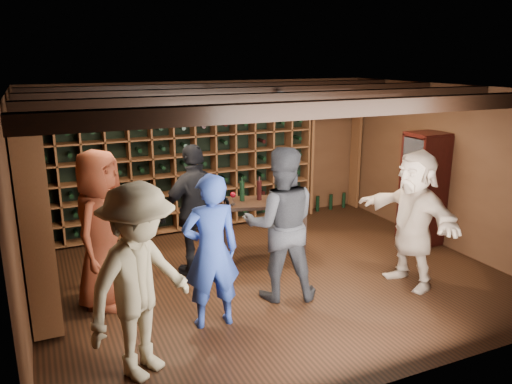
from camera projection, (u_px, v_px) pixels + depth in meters
name	position (u px, v px, depth m)	size (l,w,h in m)	color
ground	(272.00, 276.00, 6.79)	(6.00, 6.00, 0.00)	black
room_shell	(272.00, 96.00, 6.19)	(6.00, 6.00, 6.00)	#4D2C1A
wine_rack_back	(184.00, 164.00, 8.33)	(4.65, 0.30, 2.20)	brown
wine_rack_left	(35.00, 204.00, 6.10)	(0.30, 2.65, 2.20)	brown
crate_shelf	(334.00, 129.00, 9.36)	(1.20, 0.32, 2.07)	brown
display_cabinet	(423.00, 191.00, 7.80)	(0.55, 0.50, 1.75)	black
man_blue_shirt	(211.00, 251.00, 5.37)	(0.63, 0.41, 1.73)	navy
man_grey_suit	(281.00, 224.00, 6.00)	(0.92, 0.71, 1.89)	black
guest_red_floral	(101.00, 229.00, 5.81)	(0.93, 0.60, 1.89)	maroon
guest_woman_black	(196.00, 211.00, 6.65)	(1.06, 0.44, 1.80)	black
guest_khaki	(140.00, 282.00, 4.49)	(1.20, 0.69, 1.85)	gray
guest_beige	(413.00, 219.00, 6.36)	(1.66, 0.53, 1.79)	tan
tasting_table	(263.00, 208.00, 7.15)	(1.31, 0.89, 1.18)	black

